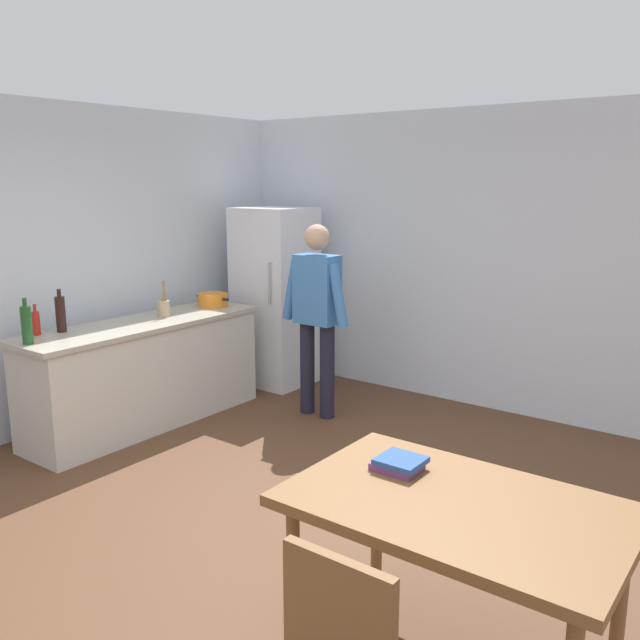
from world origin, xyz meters
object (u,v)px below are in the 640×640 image
Objects in this scene: person at (317,308)px; book_stack at (399,464)px; bottle_sauce_red at (36,323)px; cooking_pot at (213,300)px; bottle_wine_dark at (61,314)px; refrigerator at (275,297)px; utensil_jar at (164,308)px; dining_table at (456,518)px; bottle_wine_green at (27,324)px.

person is 7.64× the size of book_stack.
cooking_pot is at bearing 82.79° from bottle_sauce_red.
bottle_wine_dark is 1.53× the size of book_stack.
refrigerator is 5.62× the size of utensil_jar.
dining_table is 0.39m from book_stack.
bottle_wine_green is 1.42× the size of bottle_sauce_red.
bottle_sauce_red is (-0.06, -0.18, -0.05)m from bottle_wine_dark.
bottle_wine_green reaches higher than dining_table.
refrigerator is 4.27m from dining_table.
bottle_wine_green is at bearing -42.15° from bottle_sauce_red.
dining_table is 3.70m from utensil_jar.
bottle_sauce_red reaches higher than book_stack.
bottle_wine_green is at bearing -90.33° from utensil_jar.
refrigerator is 2.25m from bottle_wine_dark.
dining_table is (2.35, -2.15, -0.31)m from person.
cooking_pot is 1.67× the size of bottle_sauce_red.
bottle_wine_green is (0.01, -1.86, 0.09)m from cooking_pot.
person is 1.21× the size of dining_table.
refrigerator is 1.35m from utensil_jar.
dining_table is at bearing -21.55° from utensil_jar.
refrigerator is 3.92m from book_stack.
bottle_sauce_red is (-0.21, -1.67, 0.04)m from cooking_pot.
bottle_wine_green reaches higher than book_stack.
bottle_sauce_red is at bearing 175.39° from dining_table.
utensil_jar reaches higher than bottle_sauce_red.
cooking_pot is (-3.44, 1.96, 0.29)m from dining_table.
person is 2.26m from bottle_sauce_red.
bottle_wine_dark is 3.28m from book_stack.
person is at bearing 137.59° from dining_table.
cooking_pot is at bearing 150.33° from dining_table.
dining_table is 3.50× the size of cooking_pot.
utensil_jar is (-1.08, -0.79, 0.00)m from person.
refrigerator reaches higher than person.
person reaches higher than cooking_pot.
bottle_wine_green is at bearing 178.37° from dining_table.
utensil_jar is at bearing 158.21° from book_stack.
dining_table is 5.83× the size of bottle_sauce_red.
person is 4.25× the size of cooking_pot.
bottle_wine_green reaches higher than cooking_pot.
dining_table is 4.12× the size of bottle_wine_green.
bottle_sauce_red is (-0.35, -2.41, 0.10)m from refrigerator.
bottle_wine_green is (-0.01, -1.26, 0.07)m from utensil_jar.
dining_table is (3.30, -2.70, -0.23)m from refrigerator.
book_stack is at bearing 160.51° from dining_table.
utensil_jar is at bearing -95.44° from refrigerator.
cooking_pot is (-1.09, -0.19, -0.02)m from person.
book_stack is at bearing -30.72° from cooking_pot.
cooking_pot is at bearing 149.28° from book_stack.
dining_table is 6.29× the size of book_stack.
cooking_pot reaches higher than dining_table.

